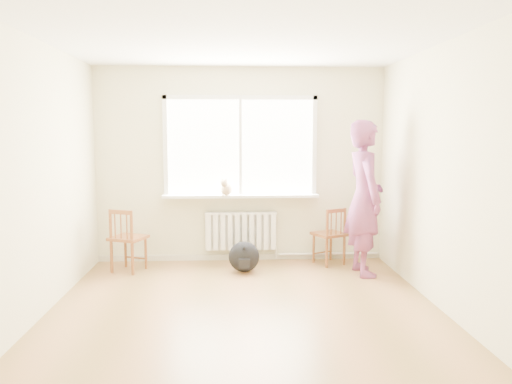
{
  "coord_description": "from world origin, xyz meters",
  "views": [
    {
      "loc": [
        -0.14,
        -4.71,
        1.8
      ],
      "look_at": [
        0.16,
        1.2,
        1.09
      ],
      "focal_mm": 35.0,
      "sensor_mm": 36.0,
      "label": 1
    }
  ],
  "objects": [
    {
      "name": "radiator",
      "position": [
        0.0,
        2.16,
        0.44
      ],
      "size": [
        1.0,
        0.12,
        0.55
      ],
      "color": "white",
      "rests_on": "back_wall"
    },
    {
      "name": "chair_left",
      "position": [
        -1.49,
        1.69,
        0.42
      ],
      "size": [
        0.53,
        0.52,
        0.83
      ],
      "rotation": [
        0.0,
        0.0,
        2.75
      ],
      "color": "brown",
      "rests_on": "floor"
    },
    {
      "name": "heating_pipe",
      "position": [
        1.25,
        2.19,
        0.08
      ],
      "size": [
        1.4,
        0.04,
        0.04
      ],
      "primitive_type": "cylinder",
      "rotation": [
        0.0,
        1.57,
        0.0
      ],
      "color": "silver",
      "rests_on": "back_wall"
    },
    {
      "name": "windowsill",
      "position": [
        0.0,
        2.14,
        0.93
      ],
      "size": [
        2.15,
        0.22,
        0.04
      ],
      "primitive_type": "cube",
      "color": "white",
      "rests_on": "back_wall"
    },
    {
      "name": "baseboard",
      "position": [
        0.0,
        2.23,
        0.04
      ],
      "size": [
        4.0,
        0.03,
        0.08
      ],
      "primitive_type": "cube",
      "color": "beige",
      "rests_on": "ground"
    },
    {
      "name": "window",
      "position": [
        0.0,
        2.22,
        1.66
      ],
      "size": [
        2.12,
        0.05,
        1.42
      ],
      "color": "white",
      "rests_on": "back_wall"
    },
    {
      "name": "ceiling",
      "position": [
        0.0,
        0.0,
        2.7
      ],
      "size": [
        4.5,
        4.5,
        0.0
      ],
      "primitive_type": "plane",
      "rotation": [
        3.14,
        0.0,
        0.0
      ],
      "color": "white",
      "rests_on": "back_wall"
    },
    {
      "name": "cat",
      "position": [
        -0.2,
        2.06,
        1.05
      ],
      "size": [
        0.22,
        0.36,
        0.25
      ],
      "rotation": [
        0.0,
        0.0,
        -0.26
      ],
      "color": "beige",
      "rests_on": "windowsill"
    },
    {
      "name": "backpack",
      "position": [
        0.03,
        1.61,
        0.2
      ],
      "size": [
        0.46,
        0.39,
        0.4
      ],
      "primitive_type": "ellipsoid",
      "rotation": [
        0.0,
        0.0,
        0.24
      ],
      "color": "black",
      "rests_on": "floor"
    },
    {
      "name": "floor",
      "position": [
        0.0,
        0.0,
        0.0
      ],
      "size": [
        4.5,
        4.5,
        0.0
      ],
      "primitive_type": "plane",
      "color": "#A37042",
      "rests_on": "ground"
    },
    {
      "name": "back_wall",
      "position": [
        0.0,
        2.25,
        1.35
      ],
      "size": [
        4.0,
        0.01,
        2.7
      ],
      "primitive_type": "cube",
      "color": "beige",
      "rests_on": "ground"
    },
    {
      "name": "person",
      "position": [
        1.55,
        1.45,
        0.98
      ],
      "size": [
        0.53,
        0.75,
        1.96
      ],
      "primitive_type": "imported",
      "rotation": [
        0.0,
        0.0,
        1.65
      ],
      "color": "#CE446C",
      "rests_on": "floor"
    },
    {
      "name": "chair_right",
      "position": [
        1.23,
        1.91,
        0.4
      ],
      "size": [
        0.51,
        0.51,
        0.79
      ],
      "rotation": [
        0.0,
        0.0,
        3.6
      ],
      "color": "brown",
      "rests_on": "floor"
    }
  ]
}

